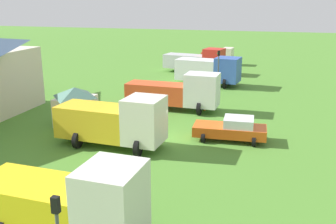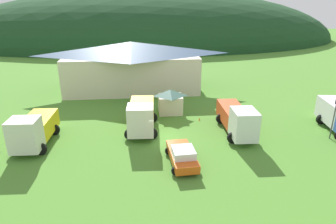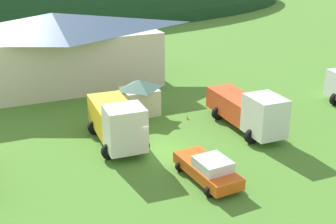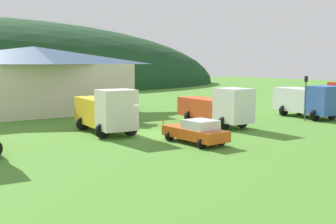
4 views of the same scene
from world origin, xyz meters
TOP-DOWN VIEW (x-y plane):
  - ground_plane at (0.00, 0.00)m, footprint 200.00×200.00m
  - play_shed_cream at (1.63, 7.08)m, footprint 3.04×2.74m
  - flatbed_truck_yellow at (-12.12, -0.31)m, footprint 3.51×7.11m
  - heavy_rig_striped at (-1.93, 2.13)m, footprint 3.57×7.32m
  - heavy_rig_white at (7.82, 0.40)m, footprint 3.17×8.24m
  - box_truck_blue at (18.84, -0.37)m, footprint 3.88×7.43m
  - crane_truck_red at (25.96, 2.59)m, footprint 4.08×8.28m
  - light_truck_cream at (33.86, 0.91)m, footprint 2.77×4.76m
  - service_pickup_orange at (1.35, -5.08)m, footprint 2.59×5.08m
  - traffic_light_east at (16.82, -1.63)m, footprint 0.20×0.32m
  - traffic_cone_near_pickup at (4.70, 4.36)m, footprint 0.36×0.36m
  - traffic_cone_mid_row at (8.22, -1.87)m, footprint 0.36×0.36m

SIDE VIEW (x-z plane):
  - ground_plane at x=0.00m, z-range 0.00..0.00m
  - traffic_cone_near_pickup at x=4.70m, z-range -0.32..0.32m
  - traffic_cone_mid_row at x=8.22m, z-range -0.26..0.26m
  - service_pickup_orange at x=1.35m, z-range 0.00..1.66m
  - light_truck_cream at x=33.86m, z-range -0.03..2.51m
  - play_shed_cream at x=1.63m, z-range 0.05..3.00m
  - crane_truck_red at x=25.96m, z-range -0.02..3.32m
  - heavy_rig_white at x=7.82m, z-range -0.01..3.36m
  - flatbed_truck_yellow at x=-12.12m, z-range -0.04..3.42m
  - heavy_rig_striped at x=-1.93m, z-range 0.03..3.53m
  - box_truck_blue at x=18.84m, z-range 0.15..3.42m
  - traffic_light_east at x=16.82m, z-range 0.47..4.69m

